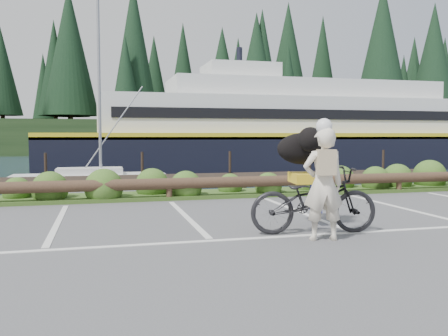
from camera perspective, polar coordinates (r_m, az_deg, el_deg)
The scene contains 7 objects.
ground at distance 8.28m, azimuth -2.14°, elevation -8.18°, with size 72.00×72.00×0.00m, color #4C4C4E.
harbor_backdrop at distance 86.47m, azimuth -13.16°, elevation 2.74°, with size 170.00×160.00×30.00m.
vegetation_strip at distance 13.43m, azimuth -7.02°, elevation -3.29°, with size 34.00×1.60×0.10m, color #3D5B21.
log_rail at distance 12.75m, azimuth -6.60°, elevation -3.90°, with size 32.00×0.30×0.60m, color #443021, non-canonical shape.
bicycle at distance 8.53m, azimuth 10.74°, elevation -3.84°, with size 0.79×2.25×1.18m, color black.
cyclist at distance 7.99m, azimuth 11.85°, elevation -1.93°, with size 0.68×0.45×1.86m, color silver.
dog at distance 9.15m, azimuth 9.51°, elevation 2.31°, with size 1.04×0.51×0.60m, color black.
Camera 1 is at (-1.74, -7.91, 1.75)m, focal length 38.00 mm.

